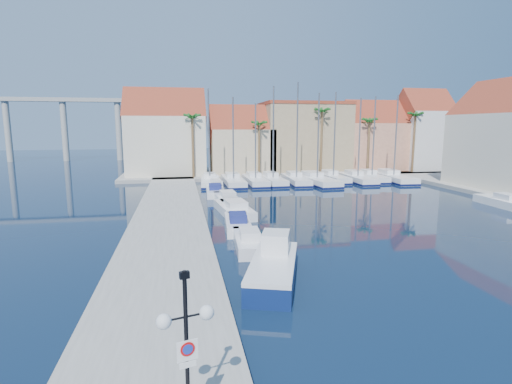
% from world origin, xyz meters
% --- Properties ---
extents(ground, '(260.00, 260.00, 0.00)m').
position_xyz_m(ground, '(0.00, 0.00, 0.00)').
color(ground, black).
rests_on(ground, ground).
extents(quay_west, '(6.00, 77.00, 0.50)m').
position_xyz_m(quay_west, '(-9.00, 13.50, 0.25)').
color(quay_west, gray).
rests_on(quay_west, ground).
extents(shore_north, '(54.00, 16.00, 0.50)m').
position_xyz_m(shore_north, '(10.00, 48.00, 0.25)').
color(shore_north, gray).
rests_on(shore_north, ground).
extents(lamp_post, '(1.39, 0.65, 4.20)m').
position_xyz_m(lamp_post, '(-7.90, -9.00, 3.26)').
color(lamp_post, black).
rests_on(lamp_post, quay_west).
extents(fishing_boat, '(4.22, 6.99, 2.32)m').
position_xyz_m(fishing_boat, '(-3.27, 1.40, 0.77)').
color(fishing_boat, '#0E1F52').
rests_on(fishing_boat, ground).
extents(motorboat_west_0, '(2.17, 5.67, 1.40)m').
position_xyz_m(motorboat_west_0, '(-3.60, 7.19, 0.51)').
color(motorboat_west_0, white).
rests_on(motorboat_west_0, ground).
extents(motorboat_west_1, '(2.29, 5.89, 1.40)m').
position_xyz_m(motorboat_west_1, '(-3.63, 12.21, 0.51)').
color(motorboat_west_1, white).
rests_on(motorboat_west_1, ground).
extents(motorboat_west_2, '(3.14, 7.64, 1.40)m').
position_xyz_m(motorboat_west_2, '(-3.16, 17.72, 0.51)').
color(motorboat_west_2, white).
rests_on(motorboat_west_2, ground).
extents(motorboat_west_3, '(2.32, 6.42, 1.40)m').
position_xyz_m(motorboat_west_3, '(-3.20, 22.99, 0.51)').
color(motorboat_west_3, white).
rests_on(motorboat_west_3, ground).
extents(motorboat_west_4, '(2.24, 6.23, 1.40)m').
position_xyz_m(motorboat_west_4, '(-3.99, 28.35, 0.51)').
color(motorboat_west_4, white).
rests_on(motorboat_west_4, ground).
extents(motorboat_west_5, '(1.93, 5.37, 1.40)m').
position_xyz_m(motorboat_west_5, '(-3.57, 32.55, 0.51)').
color(motorboat_west_5, white).
rests_on(motorboat_west_5, ground).
extents(motorboat_west_6, '(2.51, 6.14, 1.40)m').
position_xyz_m(motorboat_west_6, '(-3.62, 37.17, 0.51)').
color(motorboat_west_6, white).
rests_on(motorboat_west_6, ground).
extents(motorboat_east_1, '(2.20, 6.17, 1.40)m').
position_xyz_m(motorboat_east_1, '(24.00, 16.17, 0.51)').
color(motorboat_east_1, white).
rests_on(motorboat_east_1, ground).
extents(sailboat_0, '(2.88, 8.87, 12.90)m').
position_xyz_m(sailboat_0, '(-3.99, 36.46, 0.61)').
color(sailboat_0, white).
rests_on(sailboat_0, ground).
extents(sailboat_1, '(2.56, 9.54, 11.84)m').
position_xyz_m(sailboat_1, '(-0.82, 36.11, 0.58)').
color(sailboat_1, white).
rests_on(sailboat_1, ground).
extents(sailboat_2, '(2.49, 9.33, 11.07)m').
position_xyz_m(sailboat_2, '(2.25, 36.15, 0.58)').
color(sailboat_2, white).
rests_on(sailboat_2, ground).
extents(sailboat_3, '(2.65, 9.03, 13.36)m').
position_xyz_m(sailboat_3, '(4.70, 36.07, 0.62)').
color(sailboat_3, white).
rests_on(sailboat_3, ground).
extents(sailboat_4, '(2.87, 9.46, 13.89)m').
position_xyz_m(sailboat_4, '(8.06, 35.89, 0.62)').
color(sailboat_4, white).
rests_on(sailboat_4, ground).
extents(sailboat_5, '(3.98, 11.64, 12.47)m').
position_xyz_m(sailboat_5, '(10.74, 35.20, 0.57)').
color(sailboat_5, white).
rests_on(sailboat_5, ground).
extents(sailboat_6, '(2.64, 8.79, 12.79)m').
position_xyz_m(sailboat_6, '(13.90, 36.89, 0.61)').
color(sailboat_6, white).
rests_on(sailboat_6, ground).
extents(sailboat_7, '(2.71, 9.80, 11.95)m').
position_xyz_m(sailboat_7, '(17.17, 35.73, 0.58)').
color(sailboat_7, white).
rests_on(sailboat_7, ground).
extents(sailboat_8, '(2.68, 8.73, 12.25)m').
position_xyz_m(sailboat_8, '(19.79, 36.47, 0.61)').
color(sailboat_8, white).
rests_on(sailboat_8, ground).
extents(sailboat_9, '(3.64, 11.37, 12.40)m').
position_xyz_m(sailboat_9, '(22.85, 35.86, 0.57)').
color(sailboat_9, white).
rests_on(sailboat_9, ground).
extents(building_0, '(12.30, 9.00, 13.50)m').
position_xyz_m(building_0, '(-10.00, 47.00, 6.52)').
color(building_0, beige).
rests_on(building_0, shore_north).
extents(building_1, '(10.30, 8.00, 11.00)m').
position_xyz_m(building_1, '(2.00, 47.00, 5.30)').
color(building_1, tan).
rests_on(building_1, shore_north).
extents(building_2, '(14.20, 10.20, 11.50)m').
position_xyz_m(building_2, '(13.00, 48.00, 6.26)').
color(building_2, '#9C8660').
rests_on(building_2, shore_north).
extents(building_3, '(10.30, 8.00, 12.00)m').
position_xyz_m(building_3, '(25.00, 47.00, 5.86)').
color(building_3, tan).
rests_on(building_3, shore_north).
extents(building_4, '(8.30, 8.00, 14.00)m').
position_xyz_m(building_4, '(34.00, 46.00, 6.97)').
color(building_4, silver).
rests_on(building_4, shore_north).
extents(palm_0, '(2.60, 2.60, 10.15)m').
position_xyz_m(palm_0, '(-6.00, 42.00, 9.08)').
color(palm_0, brown).
rests_on(palm_0, shore_north).
extents(palm_1, '(2.60, 2.60, 9.15)m').
position_xyz_m(palm_1, '(4.00, 42.00, 8.14)').
color(palm_1, brown).
rests_on(palm_1, shore_north).
extents(palm_2, '(2.60, 2.60, 11.15)m').
position_xyz_m(palm_2, '(14.00, 42.00, 10.02)').
color(palm_2, brown).
rests_on(palm_2, shore_north).
extents(palm_3, '(2.60, 2.60, 9.65)m').
position_xyz_m(palm_3, '(22.00, 42.00, 8.61)').
color(palm_3, brown).
rests_on(palm_3, shore_north).
extents(palm_4, '(2.60, 2.60, 10.65)m').
position_xyz_m(palm_4, '(30.00, 42.00, 9.55)').
color(palm_4, brown).
rests_on(palm_4, shore_north).
extents(viaduct, '(48.00, 2.20, 14.45)m').
position_xyz_m(viaduct, '(-39.07, 82.00, 10.25)').
color(viaduct, '#9E9E99').
rests_on(viaduct, ground).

